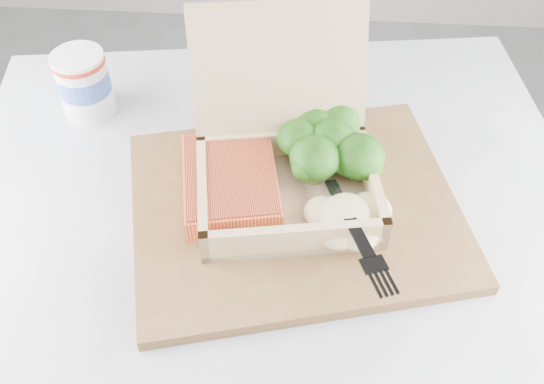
# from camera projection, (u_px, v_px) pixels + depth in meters

# --- Properties ---
(cafe_table) EXTENTS (0.83, 0.83, 0.71)m
(cafe_table) POSITION_uv_depth(u_px,v_px,m) (276.00, 322.00, 0.81)
(cafe_table) COLOR black
(cafe_table) RESTS_ON floor
(serving_tray) EXTENTS (0.42, 0.37, 0.02)m
(serving_tray) POSITION_uv_depth(u_px,v_px,m) (295.00, 208.00, 0.69)
(serving_tray) COLOR brown
(serving_tray) RESTS_ON cafe_table
(takeout_container) EXTENTS (0.23, 0.24, 0.18)m
(takeout_container) POSITION_uv_depth(u_px,v_px,m) (285.00, 153.00, 0.68)
(takeout_container) COLOR tan
(takeout_container) RESTS_ON serving_tray
(salmon_fillet) EXTENTS (0.13, 0.15, 0.03)m
(salmon_fillet) POSITION_uv_depth(u_px,v_px,m) (230.00, 182.00, 0.68)
(salmon_fillet) COLOR #FF6231
(salmon_fillet) RESTS_ON takeout_container
(broccoli_pile) EXTENTS (0.13, 0.13, 0.05)m
(broccoli_pile) POSITION_uv_depth(u_px,v_px,m) (332.00, 147.00, 0.70)
(broccoli_pile) COLOR #286E18
(broccoli_pile) RESTS_ON takeout_container
(mashed_potatoes) EXTENTS (0.10, 0.08, 0.03)m
(mashed_potatoes) POSITION_uv_depth(u_px,v_px,m) (346.00, 216.00, 0.64)
(mashed_potatoes) COLOR #C6BA80
(mashed_potatoes) RESTS_ON takeout_container
(plastic_fork) EXTENTS (0.07, 0.17, 0.02)m
(plastic_fork) POSITION_uv_depth(u_px,v_px,m) (342.00, 201.00, 0.64)
(plastic_fork) COLOR black
(plastic_fork) RESTS_ON mashed_potatoes
(paper_cup) EXTENTS (0.07, 0.07, 0.09)m
(paper_cup) POSITION_uv_depth(u_px,v_px,m) (84.00, 82.00, 0.79)
(paper_cup) COLOR silver
(paper_cup) RESTS_ON cafe_table
(receipt) EXTENTS (0.11, 0.16, 0.00)m
(receipt) POSITION_uv_depth(u_px,v_px,m) (294.00, 108.00, 0.82)
(receipt) COLOR white
(receipt) RESTS_ON cafe_table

